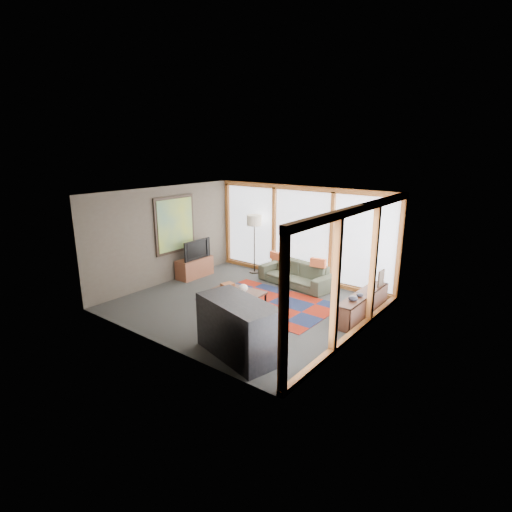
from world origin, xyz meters
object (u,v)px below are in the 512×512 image
Objects in this scene: television at (195,249)px; bar_counter at (238,328)px; bookshelf at (363,305)px; sofa at (296,274)px; coffee_table at (239,298)px; floor_lamp at (254,244)px; tv_console at (195,267)px.

bar_counter is (3.80, -2.61, -0.31)m from television.
television is (-4.86, -0.35, 0.57)m from bookshelf.
sofa is at bearing 159.65° from bookshelf.
coffee_table is 2.78m from bookshelf.
coffee_table is at bearing -59.79° from floor_lamp.
bookshelf reaches higher than coffee_table.
bookshelf is at bearing -12.42° from sofa.
bookshelf is (3.80, -1.02, -0.60)m from floor_lamp.
bookshelf is at bearing -14.99° from floor_lamp.
sofa is 2.92m from television.
coffee_table is at bearing -88.53° from sofa.
bookshelf is 1.86× the size of tv_console.
tv_console is (-1.10, -1.36, -0.59)m from floor_lamp.
tv_console is (-2.43, 0.92, 0.07)m from coffee_table.
television is 4.62m from bar_counter.
bar_counter is (-1.05, -2.96, 0.26)m from bookshelf.
coffee_table is at bearing -20.80° from tv_console.
sofa reaches higher than coffee_table.
television is at bearing -147.91° from sofa.
tv_console is (-4.90, -0.34, 0.02)m from bookshelf.
tv_console is 0.55m from television.
television reaches higher than sofa.
bookshelf is at bearing -86.69° from television.
floor_lamp reaches higher than bar_counter.
sofa is at bearing -66.62° from television.
tv_console reaches higher than bookshelf.
coffee_table is 2.63m from television.
floor_lamp reaches higher than bookshelf.
floor_lamp is 2.72m from coffee_table.
floor_lamp is 1.73m from television.
floor_lamp is at bearing -178.96° from sofa.
floor_lamp is 1.42× the size of coffee_table.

